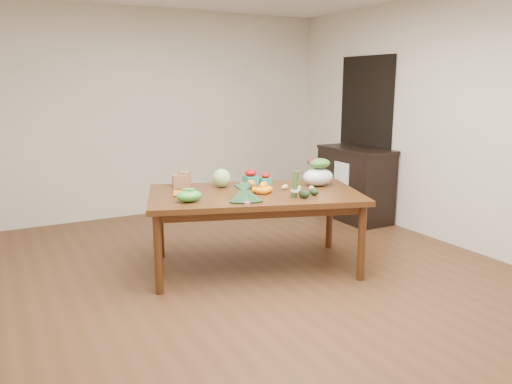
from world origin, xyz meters
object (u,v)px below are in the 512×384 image
cabinet (355,184)px  asparagus_bundle (295,184)px  mandarin_cluster (263,188)px  dining_table (254,231)px  kale_bunch (245,192)px  paper_bag (181,180)px  cabbage (222,178)px  salad_bag (318,173)px

cabinet → asparagus_bundle: size_ratio=4.08×
mandarin_cluster → asparagus_bundle: bearing=-60.0°
dining_table → kale_bunch: size_ratio=4.89×
dining_table → paper_bag: (-0.53, 0.56, 0.45)m
paper_bag → cabbage: cabbage is taller
dining_table → cabbage: cabbage is taller
kale_bunch → asparagus_bundle: (0.45, -0.08, 0.05)m
paper_bag → cabbage: 0.40m
cabinet → kale_bunch: cabinet is taller
cabinet → kale_bunch: bearing=-150.8°
mandarin_cluster → kale_bunch: (-0.29, -0.21, 0.03)m
kale_bunch → asparagus_bundle: asparagus_bundle is taller
dining_table → cabinet: cabinet is taller
asparagus_bundle → cabbage: bearing=136.5°
cabinet → mandarin_cluster: 2.23m
cabinet → paper_bag: size_ratio=4.86×
mandarin_cluster → salad_bag: 0.67m
cabbage → salad_bag: salad_bag is taller
cabinet → cabbage: bearing=-164.5°
cabinet → salad_bag: bearing=-142.6°
salad_bag → cabbage: bearing=156.5°
salad_bag → kale_bunch: bearing=-164.5°
cabinet → mandarin_cluster: (-1.95, -1.04, 0.33)m
cabinet → kale_bunch: size_ratio=2.55×
paper_bag → asparagus_bundle: size_ratio=0.84×
cabbage → asparagus_bundle: bearing=-62.0°
mandarin_cluster → salad_bag: size_ratio=0.56×
cabinet → mandarin_cluster: size_ratio=5.67×
dining_table → cabbage: (-0.17, 0.36, 0.47)m
paper_bag → salad_bag: salad_bag is taller
asparagus_bundle → salad_bag: 0.60m
asparagus_bundle → cabinet: bearing=55.2°
cabinet → kale_bunch: (-2.24, -1.25, 0.36)m
mandarin_cluster → kale_bunch: bearing=-143.8°
mandarin_cluster → asparagus_bundle: 0.35m
mandarin_cluster → paper_bag: bearing=131.9°
cabinet → asparagus_bundle: bearing=-143.3°
cabbage → mandarin_cluster: (0.22, -0.44, -0.04)m
cabbage → kale_bunch: cabbage is taller
kale_bunch → salad_bag: bearing=34.0°
asparagus_bundle → paper_bag: bearing=147.0°
cabbage → asparagus_bundle: size_ratio=0.73×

